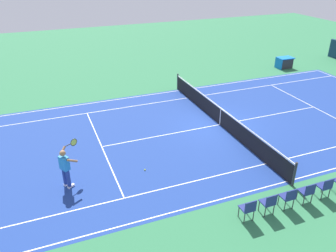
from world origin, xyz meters
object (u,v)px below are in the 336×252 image
object	(u,v)px
equipment_cart_tarped	(284,63)
tennis_net	(220,116)
spectator_chair_1	(325,186)
spectator_chair_4	(269,202)
tennis_player_near	(65,166)
spectator_chair_3	(289,197)
tennis_ball	(145,170)
spectator_chair_5	(248,208)
spectator_chair_2	(307,191)

from	to	relation	value
equipment_cart_tarped	tennis_net	bearing A→B (deg)	35.81
spectator_chair_1	spectator_chair_4	size ratio (longest dim) A/B	1.00
tennis_player_near	spectator_chair_1	size ratio (longest dim) A/B	1.93
tennis_net	spectator_chair_3	xyz separation A→B (m)	(1.10, 6.80, 0.03)
tennis_ball	equipment_cart_tarped	distance (m)	17.85
spectator_chair_1	equipment_cart_tarped	distance (m)	16.71
tennis_player_near	tennis_net	bearing A→B (deg)	-162.74
spectator_chair_3	spectator_chair_4	bearing A→B (deg)	0.00
tennis_ball	spectator_chair_1	distance (m)	7.06
spectator_chair_1	spectator_chair_5	xyz separation A→B (m)	(3.35, 0.00, 0.00)
tennis_ball	tennis_net	bearing A→B (deg)	-152.60
tennis_player_near	spectator_chair_1	world-z (taller)	tennis_player_near
spectator_chair_1	spectator_chair_2	distance (m)	0.84
spectator_chair_2	spectator_chair_5	world-z (taller)	same
tennis_net	tennis_ball	distance (m)	5.77
tennis_net	spectator_chair_4	bearing A→B (deg)	74.11
spectator_chair_2	equipment_cart_tarped	bearing A→B (deg)	-125.99
tennis_player_near	spectator_chair_4	world-z (taller)	tennis_player_near
spectator_chair_2	spectator_chair_4	distance (m)	1.68
tennis_net	spectator_chair_1	distance (m)	6.83
spectator_chair_4	tennis_ball	bearing A→B (deg)	-52.69
spectator_chair_1	spectator_chair_5	world-z (taller)	same
spectator_chair_5	spectator_chair_3	bearing A→B (deg)	180.00
spectator_chair_4	spectator_chair_5	world-z (taller)	same
tennis_net	spectator_chair_2	bearing A→B (deg)	87.81
tennis_ball	spectator_chair_1	xyz separation A→B (m)	(-5.68, 4.16, 0.49)
spectator_chair_3	spectator_chair_5	distance (m)	1.68
tennis_ball	spectator_chair_4	distance (m)	5.25
tennis_player_near	spectator_chair_5	size ratio (longest dim) A/B	1.93
tennis_ball	spectator_chair_3	size ratio (longest dim) A/B	0.08
tennis_player_near	spectator_chair_3	size ratio (longest dim) A/B	1.93
tennis_player_near	spectator_chair_4	distance (m)	7.62
tennis_player_near	spectator_chair_3	bearing A→B (deg)	149.34
spectator_chair_5	equipment_cart_tarped	bearing A→B (deg)	-132.21
tennis_ball	spectator_chair_2	size ratio (longest dim) A/B	0.08
tennis_ball	spectator_chair_2	xyz separation A→B (m)	(-4.85, 4.16, 0.49)
tennis_player_near	spectator_chair_3	distance (m)	8.33
spectator_chair_5	tennis_player_near	bearing A→B (deg)	-37.75
tennis_ball	spectator_chair_3	distance (m)	5.80
spectator_chair_1	spectator_chair_4	distance (m)	2.51
spectator_chair_1	equipment_cart_tarped	world-z (taller)	spectator_chair_1
tennis_net	spectator_chair_2	xyz separation A→B (m)	(0.26, 6.80, 0.03)
tennis_net	spectator_chair_5	xyz separation A→B (m)	(2.77, 6.80, 0.03)
tennis_ball	spectator_chair_2	world-z (taller)	spectator_chair_2
spectator_chair_5	tennis_ball	bearing A→B (deg)	-60.73
tennis_net	equipment_cart_tarped	bearing A→B (deg)	-144.19
spectator_chair_2	equipment_cart_tarped	distance (m)	17.18
spectator_chair_5	equipment_cart_tarped	distance (m)	18.77
spectator_chair_1	spectator_chair_3	bearing A→B (deg)	0.00
spectator_chair_2	tennis_net	bearing A→B (deg)	-92.19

